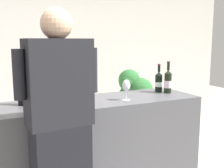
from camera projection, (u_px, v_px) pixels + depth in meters
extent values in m
cube|color=beige|center=(44.00, 48.00, 4.93)|extent=(8.00, 0.10, 2.80)
cube|color=#4C4C51|center=(99.00, 146.00, 2.75)|extent=(2.05, 0.63, 0.95)
cylinder|color=black|center=(46.00, 93.00, 2.47)|extent=(0.07, 0.07, 0.21)
cone|color=black|center=(45.00, 80.00, 2.45)|extent=(0.07, 0.07, 0.03)
cylinder|color=black|center=(45.00, 74.00, 2.44)|extent=(0.03, 0.03, 0.08)
cylinder|color=black|center=(45.00, 69.00, 2.43)|extent=(0.03, 0.03, 0.01)
cylinder|color=black|center=(168.00, 83.00, 3.02)|extent=(0.08, 0.08, 0.22)
cone|color=black|center=(168.00, 72.00, 3.00)|extent=(0.08, 0.08, 0.03)
cylinder|color=black|center=(168.00, 66.00, 2.99)|extent=(0.03, 0.03, 0.09)
cylinder|color=#333338|center=(169.00, 62.00, 2.98)|extent=(0.04, 0.04, 0.01)
cylinder|color=silver|center=(168.00, 84.00, 3.02)|extent=(0.08, 0.08, 0.08)
cylinder|color=black|center=(62.00, 94.00, 2.50)|extent=(0.08, 0.08, 0.19)
cone|color=black|center=(61.00, 81.00, 2.48)|extent=(0.08, 0.08, 0.04)
cylinder|color=black|center=(61.00, 74.00, 2.47)|extent=(0.03, 0.03, 0.10)
cylinder|color=black|center=(61.00, 68.00, 2.46)|extent=(0.03, 0.03, 0.01)
cylinder|color=black|center=(22.00, 94.00, 2.45)|extent=(0.08, 0.08, 0.21)
cone|color=black|center=(21.00, 80.00, 2.43)|extent=(0.08, 0.08, 0.04)
cylinder|color=black|center=(21.00, 73.00, 2.42)|extent=(0.03, 0.03, 0.10)
cylinder|color=#B79333|center=(20.00, 67.00, 2.41)|extent=(0.03, 0.03, 0.01)
cylinder|color=silver|center=(22.00, 95.00, 2.46)|extent=(0.08, 0.08, 0.06)
cylinder|color=black|center=(35.00, 94.00, 2.43)|extent=(0.08, 0.08, 0.21)
cone|color=black|center=(34.00, 81.00, 2.41)|extent=(0.08, 0.08, 0.03)
cylinder|color=black|center=(34.00, 74.00, 2.40)|extent=(0.03, 0.03, 0.09)
cylinder|color=black|center=(34.00, 68.00, 2.39)|extent=(0.04, 0.04, 0.01)
cylinder|color=silver|center=(35.00, 95.00, 2.43)|extent=(0.08, 0.08, 0.08)
cylinder|color=black|center=(159.00, 83.00, 3.09)|extent=(0.08, 0.08, 0.19)
cone|color=black|center=(159.00, 74.00, 3.07)|extent=(0.08, 0.08, 0.03)
cylinder|color=black|center=(159.00, 69.00, 3.06)|extent=(0.03, 0.03, 0.08)
cylinder|color=maroon|center=(159.00, 64.00, 3.06)|extent=(0.03, 0.03, 0.01)
cylinder|color=silver|center=(159.00, 84.00, 3.09)|extent=(0.08, 0.08, 0.05)
cylinder|color=silver|center=(126.00, 100.00, 2.67)|extent=(0.08, 0.08, 0.00)
cylinder|color=silver|center=(126.00, 95.00, 2.66)|extent=(0.01, 0.01, 0.09)
ellipsoid|color=silver|center=(126.00, 86.00, 2.64)|extent=(0.08, 0.08, 0.12)
ellipsoid|color=maroon|center=(126.00, 88.00, 2.65)|extent=(0.06, 0.06, 0.04)
cube|color=black|center=(59.00, 134.00, 3.22)|extent=(0.41, 0.25, 0.88)
cube|color=#47191E|center=(57.00, 71.00, 3.10)|extent=(0.46, 0.25, 0.62)
sphere|color=#D8AD8C|center=(56.00, 35.00, 3.03)|extent=(0.21, 0.21, 0.21)
cylinder|color=#47191E|center=(80.00, 63.00, 3.19)|extent=(0.08, 0.08, 0.29)
cylinder|color=#47191E|center=(33.00, 65.00, 2.98)|extent=(0.08, 0.08, 0.29)
cube|color=black|center=(58.00, 83.00, 1.89)|extent=(0.46, 0.28, 0.61)
sphere|color=#D8AD8C|center=(56.00, 24.00, 1.83)|extent=(0.22, 0.22, 0.22)
cylinder|color=black|center=(19.00, 75.00, 1.75)|extent=(0.08, 0.08, 0.33)
cylinder|color=black|center=(92.00, 70.00, 2.01)|extent=(0.08, 0.08, 0.33)
cylinder|color=brown|center=(132.00, 126.00, 4.46)|extent=(0.33, 0.33, 0.27)
sphere|color=#2D6B33|center=(128.00, 95.00, 4.47)|extent=(0.31, 0.31, 0.31)
sphere|color=#2D6B33|center=(140.00, 91.00, 4.38)|extent=(0.41, 0.41, 0.41)
sphere|color=#2D6B33|center=(129.00, 80.00, 4.42)|extent=(0.36, 0.36, 0.36)
sphere|color=#2D6B33|center=(128.00, 82.00, 4.38)|extent=(0.29, 0.29, 0.29)
cylinder|color=#4C3823|center=(133.00, 100.00, 4.39)|extent=(0.05, 0.05, 0.60)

